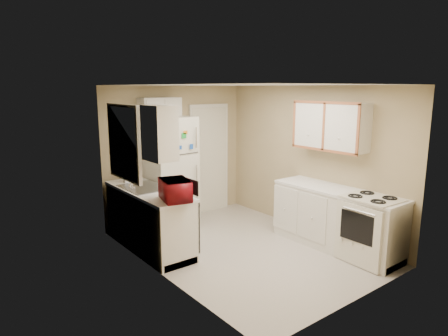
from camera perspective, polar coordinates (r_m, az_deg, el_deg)
floor at (r=6.10m, az=2.94°, el=-11.39°), size 3.80×3.80×0.00m
ceiling at (r=5.62m, az=3.20°, el=11.77°), size 3.80×3.80×0.00m
wall_left at (r=4.96m, az=-9.27°, el=-2.31°), size 3.80×3.80×0.00m
wall_right at (r=6.73m, az=12.12°, el=1.20°), size 3.80×3.80×0.00m
wall_back at (r=7.26m, az=-6.80°, el=2.12°), size 2.80×2.80×0.00m
wall_front at (r=4.52m, az=19.05°, el=-4.14°), size 2.80×2.80×0.00m
left_counter at (r=6.07m, az=-10.66°, el=-7.17°), size 0.60×1.80×0.90m
dishwasher at (r=5.70m, az=-5.25°, el=-7.84°), size 0.03×0.58×0.72m
sink at (r=6.08m, az=-11.45°, el=-3.13°), size 0.54×0.74×0.16m
microwave at (r=5.29m, az=-6.94°, el=-3.05°), size 0.56×0.40×0.34m
soap_bottle at (r=6.43m, az=-13.71°, el=-1.16°), size 0.10×0.10×0.20m
window_blinds at (r=5.84m, az=-14.02°, el=3.55°), size 0.10×0.98×1.08m
upper_cabinet_left at (r=5.12m, az=-9.19°, el=4.94°), size 0.30×0.45×0.70m
refrigerator at (r=6.83m, az=-8.03°, el=-0.66°), size 0.86×0.84×1.89m
cabinet_over_fridge at (r=6.85m, az=-9.20°, el=8.23°), size 0.70×0.30×0.40m
interior_door at (r=7.64m, az=-2.12°, el=1.28°), size 0.86×0.06×2.08m
right_counter at (r=6.20m, az=15.70°, el=-7.00°), size 0.60×2.00×0.90m
stove at (r=5.88m, az=20.10°, el=-8.55°), size 0.61×0.73×0.86m
upper_cabinet_right at (r=6.22m, az=14.98°, el=5.83°), size 0.30×1.20×0.70m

